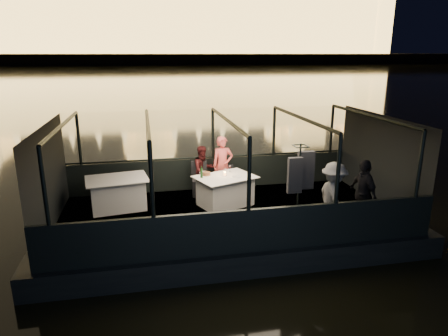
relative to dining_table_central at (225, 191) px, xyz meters
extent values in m
plane|color=black|center=(-0.07, 79.41, -0.89)|extent=(500.00, 500.00, 0.00)
cube|color=black|center=(-0.07, -0.59, -0.89)|extent=(8.60, 4.40, 1.00)
cube|color=black|center=(-0.07, -0.59, -0.41)|extent=(8.00, 4.00, 0.04)
cube|color=black|center=(-0.07, 1.41, 0.06)|extent=(8.00, 0.08, 0.90)
cube|color=black|center=(-0.07, -2.59, 0.06)|extent=(8.00, 0.08, 0.90)
cube|color=#423D33|center=(-0.07, 209.41, 0.11)|extent=(400.00, 140.00, 6.00)
cube|color=silver|center=(0.00, 0.00, 0.00)|extent=(1.73, 1.51, 0.77)
cube|color=white|center=(-2.69, 0.30, 0.00)|extent=(1.64, 1.30, 0.79)
cube|color=black|center=(-0.53, 0.85, 0.06)|extent=(0.47, 0.47, 0.92)
cube|color=black|center=(0.24, 0.75, 0.06)|extent=(0.45, 0.45, 0.80)
imported|color=#F15C57|center=(0.12, 0.95, 0.36)|extent=(0.60, 0.42, 1.60)
imported|color=#3C1112|center=(-0.41, 1.03, 0.36)|extent=(0.78, 0.70, 1.34)
imported|color=white|center=(1.98, -1.99, 0.47)|extent=(0.61, 1.04, 1.56)
imported|color=black|center=(2.73, -1.89, 0.47)|extent=(0.45, 0.95, 1.56)
cylinder|color=#143815|center=(-0.60, 0.04, 0.53)|extent=(0.08, 0.08, 0.29)
cylinder|color=brown|center=(-0.45, 0.21, 0.42)|extent=(0.27, 0.27, 0.08)
cylinder|color=#FF983F|center=(0.02, 0.13, 0.42)|extent=(0.07, 0.07, 0.08)
cylinder|color=silver|center=(0.29, -0.06, 0.39)|extent=(0.31, 0.31, 0.02)
cylinder|color=silver|center=(-0.47, 0.42, 0.39)|extent=(0.30, 0.30, 0.02)
camera|label=1|loc=(-1.93, -9.48, 3.40)|focal=32.00mm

